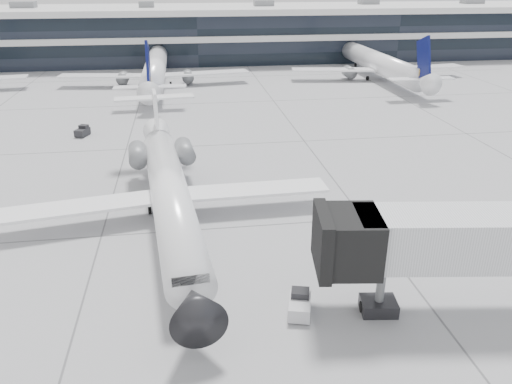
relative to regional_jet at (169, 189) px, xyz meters
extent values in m
plane|color=#949497|center=(4.95, -2.24, -2.50)|extent=(220.00, 220.00, 0.00)
cube|color=black|center=(4.95, 79.76, 2.50)|extent=(170.00, 22.00, 10.00)
cylinder|color=white|center=(0.09, -0.92, -0.08)|extent=(5.31, 25.45, 2.85)
cone|color=black|center=(1.48, -14.97, -0.08)|extent=(3.12, 3.22, 2.85)
cone|color=white|center=(-1.32, 13.35, 0.24)|extent=(3.02, 3.62, 2.70)
cube|color=white|center=(-6.83, -0.54, -0.82)|extent=(11.89, 4.64, 0.23)
cube|color=white|center=(6.80, 0.80, -0.82)|extent=(11.67, 3.07, 0.23)
cylinder|color=slate|center=(-2.86, 7.48, 0.34)|extent=(1.92, 3.72, 1.58)
cylinder|color=slate|center=(1.34, 7.89, 0.34)|extent=(1.92, 3.72, 1.58)
cube|color=white|center=(-1.25, 12.72, 2.45)|extent=(0.56, 2.76, 4.74)
cube|color=white|center=(-1.29, 13.14, 4.14)|extent=(7.72, 2.42, 0.17)
cylinder|color=black|center=(1.07, -10.88, -2.21)|extent=(0.25, 0.61, 0.59)
cylinder|color=black|center=(-1.69, 1.03, -2.16)|extent=(0.32, 0.70, 0.67)
cylinder|color=black|center=(1.46, 1.34, -2.16)|extent=(0.32, 0.70, 0.67)
cube|color=#B5B8BA|center=(17.77, -14.46, 2.24)|extent=(15.70, 5.07, 2.87)
cube|color=black|center=(9.90, -13.43, 2.13)|extent=(3.30, 3.87, 3.09)
cylinder|color=slate|center=(11.76, -13.67, -0.96)|extent=(0.49, 0.49, 3.09)
cube|color=black|center=(11.76, -13.67, -2.12)|extent=(2.17, 1.79, 0.77)
cube|color=silver|center=(7.28, -13.24, -2.00)|extent=(1.68, 2.27, 0.83)
cube|color=black|center=(7.40, -12.80, -1.44)|extent=(1.19, 1.06, 0.46)
cylinder|color=black|center=(6.98, -12.40, -2.30)|extent=(0.27, 0.43, 0.41)
cylinder|color=black|center=(7.96, -12.66, -2.30)|extent=(0.27, 0.43, 0.41)
cylinder|color=black|center=(6.60, -13.82, -2.30)|extent=(0.27, 0.43, 0.41)
cylinder|color=black|center=(7.58, -14.09, -2.30)|extent=(0.27, 0.43, 0.41)
cone|color=#FF570D|center=(1.31, 5.34, -2.21)|extent=(0.37, 0.37, 0.58)
cube|color=#FF570D|center=(1.31, 5.34, -2.49)|extent=(0.49, 0.49, 0.03)
cube|color=black|center=(-10.60, 23.51, -2.02)|extent=(1.71, 2.19, 0.79)
cube|color=black|center=(-10.45, 23.92, -1.50)|extent=(1.17, 1.06, 0.44)
cylinder|color=black|center=(-10.82, 24.33, -2.31)|extent=(0.28, 0.41, 0.38)
cylinder|color=black|center=(-9.91, 24.00, -2.31)|extent=(0.28, 0.41, 0.38)
cylinder|color=black|center=(-11.29, 23.01, -2.31)|extent=(0.28, 0.41, 0.38)
cylinder|color=black|center=(-10.38, 22.69, -2.31)|extent=(0.28, 0.41, 0.38)
camera|label=1|loc=(1.52, -35.69, 15.14)|focal=35.00mm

